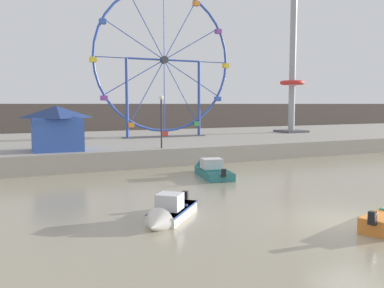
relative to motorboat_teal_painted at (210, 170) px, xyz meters
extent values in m
plane|color=gray|center=(-0.14, -11.49, -0.31)|extent=(240.00, 240.00, 0.00)
cube|color=gray|center=(-0.14, 14.72, 0.31)|extent=(110.00, 21.37, 1.25)
cube|color=#564C47|center=(-0.14, 33.49, 1.89)|extent=(140.00, 3.00, 4.40)
cube|color=teal|center=(-0.18, -0.85, -0.09)|extent=(2.25, 3.86, 0.45)
cube|color=#237566|center=(-0.18, -0.85, 0.10)|extent=(2.26, 3.83, 0.08)
cone|color=teal|center=(0.30, 1.39, -0.09)|extent=(1.62, 1.28, 1.44)
cube|color=black|center=(-0.59, -2.72, 0.25)|extent=(0.28, 0.25, 0.44)
cube|color=silver|center=(-0.09, -0.41, 0.44)|extent=(1.42, 1.32, 0.61)
cube|color=#237566|center=(-0.28, -1.29, 0.17)|extent=(1.29, 0.43, 0.06)
cube|color=black|center=(-0.99, -13.20, 0.34)|extent=(0.27, 0.29, 0.44)
cube|color=silver|center=(-5.91, -8.09, -0.12)|extent=(2.75, 2.87, 0.39)
cube|color=navy|center=(-5.91, -8.09, 0.04)|extent=(2.75, 2.86, 0.08)
cone|color=silver|center=(-7.13, -9.43, -0.12)|extent=(1.31, 1.29, 1.06)
cube|color=black|center=(-4.88, -6.96, 0.19)|extent=(0.31, 0.31, 0.44)
cube|color=silver|center=(-6.15, -8.36, 0.39)|extent=(1.24, 1.23, 0.62)
cube|color=navy|center=(-5.67, -7.83, 0.11)|extent=(0.81, 0.75, 0.06)
torus|color=#334CA8|center=(2.68, 14.29, 8.17)|extent=(13.50, 0.24, 13.50)
cylinder|color=#38383D|center=(2.68, 14.29, 8.17)|extent=(0.70, 0.50, 0.70)
cylinder|color=#334CA8|center=(2.68, 14.29, 11.48)|extent=(0.09, 0.08, 6.63)
cylinder|color=#334CA8|center=(1.03, 14.29, 11.04)|extent=(3.38, 0.08, 5.79)
cylinder|color=#334CA8|center=(-0.19, 14.29, 9.83)|extent=(5.78, 0.08, 3.39)
cube|color=#3356B7|center=(-3.06, 14.29, 11.21)|extent=(0.56, 0.48, 0.44)
cylinder|color=#334CA8|center=(-0.64, 14.29, 8.17)|extent=(6.63, 0.08, 0.09)
cube|color=yellow|center=(-3.95, 14.29, 7.90)|extent=(0.56, 0.48, 0.44)
cylinder|color=#334CA8|center=(-0.20, 14.29, 6.52)|extent=(5.79, 0.08, 3.38)
cube|color=purple|center=(-3.07, 14.29, 4.58)|extent=(0.56, 0.48, 0.44)
cylinder|color=#334CA8|center=(1.02, 14.29, 5.30)|extent=(3.39, 0.08, 5.78)
cube|color=orange|center=(-0.65, 14.29, 2.15)|extent=(0.56, 0.48, 0.44)
cylinder|color=#334CA8|center=(2.67, 14.29, 4.85)|extent=(0.09, 0.08, 6.63)
cube|color=red|center=(2.67, 14.29, 1.26)|extent=(0.56, 0.48, 0.44)
cylinder|color=#334CA8|center=(4.33, 14.29, 5.29)|extent=(3.38, 0.08, 5.79)
cube|color=#33934C|center=(5.99, 14.29, 2.14)|extent=(0.56, 0.48, 0.44)
cylinder|color=#334CA8|center=(5.55, 14.29, 6.51)|extent=(5.78, 0.08, 3.39)
cube|color=#3356B7|center=(8.42, 14.29, 4.56)|extent=(0.56, 0.48, 0.44)
cylinder|color=#334CA8|center=(5.99, 14.29, 8.16)|extent=(6.63, 0.08, 0.09)
cube|color=yellow|center=(9.31, 14.29, 7.88)|extent=(0.56, 0.48, 0.44)
cylinder|color=#334CA8|center=(5.55, 14.29, 9.82)|extent=(5.79, 0.08, 3.38)
cube|color=purple|center=(8.43, 14.29, 11.20)|extent=(0.56, 0.48, 0.44)
cylinder|color=#334CA8|center=(4.34, 14.29, 11.04)|extent=(3.39, 0.08, 5.78)
cube|color=orange|center=(6.00, 14.29, 13.63)|extent=(0.56, 0.48, 0.44)
cylinder|color=#334CA8|center=(-0.97, 14.29, 4.55)|extent=(0.28, 0.28, 7.23)
cylinder|color=#334CA8|center=(6.33, 14.29, 4.55)|extent=(0.28, 0.28, 7.23)
cylinder|color=#334CA8|center=(2.68, 14.29, 8.17)|extent=(7.29, 0.18, 0.18)
cube|color=#4C4C51|center=(2.68, 14.29, 0.98)|extent=(8.09, 1.20, 0.08)
cylinder|color=#999EA3|center=(17.81, 14.44, 8.51)|extent=(0.70, 0.70, 15.15)
torus|color=red|center=(17.81, 14.44, 6.38)|extent=(2.64, 2.64, 0.44)
cube|color=#4C4C51|center=(17.81, 14.44, 1.06)|extent=(2.80, 2.80, 0.24)
cube|color=#3356B7|center=(-8.17, 6.58, 2.05)|extent=(3.29, 3.22, 2.22)
pyramid|color=navy|center=(-8.17, 6.58, 3.53)|extent=(3.62, 3.54, 0.80)
cylinder|color=#2D2D33|center=(-1.33, 4.80, 2.65)|extent=(0.12, 0.12, 3.43)
sphere|color=#F2EACC|center=(-1.33, 4.80, 4.51)|extent=(0.32, 0.32, 0.32)
camera|label=1|loc=(-12.09, -22.79, 4.06)|focal=39.33mm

